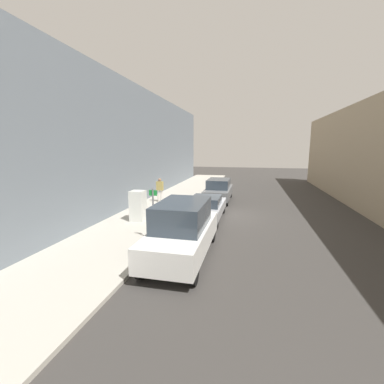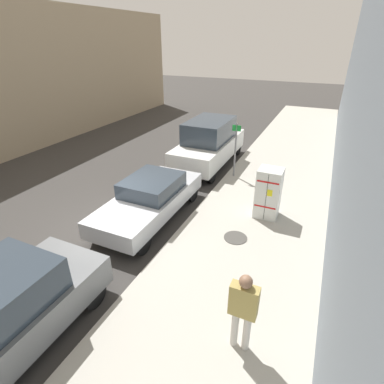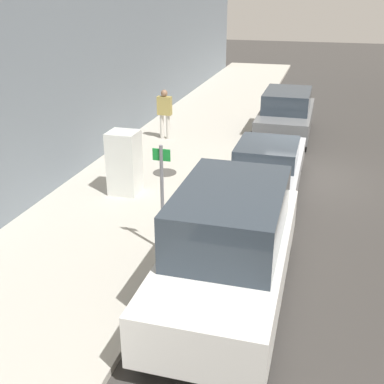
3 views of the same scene
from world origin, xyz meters
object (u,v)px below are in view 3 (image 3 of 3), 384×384
at_px(parked_van_white, 230,246).
at_px(parked_sedan_silver, 267,165).
at_px(street_sign_post, 162,193).
at_px(pedestrian_walking_far, 165,110).
at_px(parked_suv_gray, 286,113).
at_px(discarded_refrigerator, 124,163).

height_order(parked_van_white, parked_sedan_silver, parked_van_white).
xyz_separation_m(street_sign_post, pedestrian_walking_far, (-2.54, 7.75, -0.26)).
bearing_deg(parked_suv_gray, parked_van_white, -90.00).
bearing_deg(discarded_refrigerator, pedestrian_walking_far, 96.41).
xyz_separation_m(parked_van_white, parked_sedan_silver, (-0.00, 5.32, -0.35)).
xyz_separation_m(street_sign_post, parked_van_white, (1.61, -1.11, -0.36)).
bearing_deg(street_sign_post, pedestrian_walking_far, 108.17).
relative_size(pedestrian_walking_far, parked_van_white, 0.35).
bearing_deg(discarded_refrigerator, parked_van_white, -46.69).
relative_size(pedestrian_walking_far, parked_sedan_silver, 0.39).
bearing_deg(parked_suv_gray, parked_sedan_silver, -90.00).
distance_m(street_sign_post, parked_suv_gray, 9.88).
bearing_deg(parked_sedan_silver, pedestrian_walking_far, 139.55).
relative_size(parked_sedan_silver, parked_suv_gray, 1.01).
distance_m(street_sign_post, pedestrian_walking_far, 8.16).
bearing_deg(parked_sedan_silver, street_sign_post, -110.89).
relative_size(street_sign_post, pedestrian_walking_far, 1.30).
distance_m(parked_sedan_silver, parked_suv_gray, 5.53).
height_order(discarded_refrigerator, street_sign_post, street_sign_post).
bearing_deg(parked_van_white, pedestrian_walking_far, 115.09).
distance_m(parked_van_white, parked_sedan_silver, 5.34).
distance_m(parked_van_white, parked_suv_gray, 10.85).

